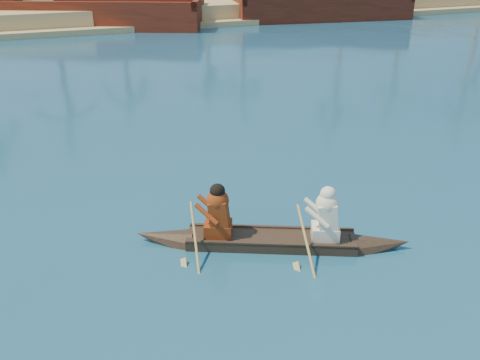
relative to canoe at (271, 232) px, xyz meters
name	(u,v)px	position (x,y,z in m)	size (l,w,h in m)	color
ground	(201,172)	(-0.33, 4.00, -0.30)	(160.00, 160.00, 0.00)	navy
canoe	(271,232)	(0.00, 0.00, 0.00)	(5.43, 2.91, 1.54)	#36271D
barge_mid	(103,15)	(0.28, 28.99, 0.46)	(13.70, 9.08, 2.17)	maroon
barge_right	(321,8)	(15.61, 27.41, 0.44)	(13.05, 5.83, 2.10)	maroon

